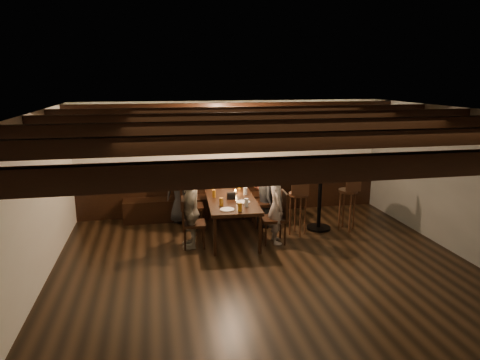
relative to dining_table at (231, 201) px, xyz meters
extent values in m
plane|color=black|center=(0.29, -2.05, -0.66)|extent=(7.00, 7.00, 0.00)
plane|color=black|center=(0.29, -2.05, 1.74)|extent=(7.00, 7.00, 0.00)
plane|color=silver|center=(0.29, 1.45, 0.54)|extent=(6.50, 0.00, 6.50)
plane|color=silver|center=(-2.96, -2.05, 0.54)|extent=(0.00, 7.00, 7.00)
cube|color=black|center=(0.29, 1.41, -0.11)|extent=(6.50, 0.08, 1.10)
cube|color=black|center=(-0.51, 1.15, -0.43)|extent=(3.00, 0.45, 0.45)
cube|color=black|center=(-0.51, 1.35, 1.09)|extent=(0.62, 0.12, 0.72)
cube|color=black|center=(-0.51, 1.28, 1.09)|extent=(0.50, 0.02, 0.58)
cube|color=black|center=(0.29, -4.95, 1.65)|extent=(6.50, 0.10, 0.16)
cube|color=black|center=(0.29, -3.79, 1.65)|extent=(6.50, 0.10, 0.16)
cube|color=black|center=(0.29, -2.63, 1.65)|extent=(6.50, 0.10, 0.16)
cube|color=black|center=(0.29, -1.47, 1.65)|extent=(6.50, 0.10, 0.16)
cube|color=black|center=(0.29, -0.31, 1.65)|extent=(6.50, 0.10, 0.16)
cube|color=black|center=(0.29, 0.85, 1.65)|extent=(6.50, 0.10, 0.16)
sphere|color=#FFE099|center=(-2.46, 0.83, 1.53)|extent=(0.07, 0.07, 0.07)
sphere|color=#FFE099|center=(-1.08, 0.83, 1.53)|extent=(0.07, 0.07, 0.07)
sphere|color=#FFE099|center=(0.29, 0.83, 1.53)|extent=(0.07, 0.07, 0.07)
sphere|color=#FFE099|center=(1.67, 0.83, 1.53)|extent=(0.07, 0.07, 0.07)
sphere|color=#FFE099|center=(3.04, 0.83, 1.53)|extent=(0.07, 0.07, 0.07)
cube|color=black|center=(0.00, 0.00, 0.03)|extent=(0.97, 1.96, 0.06)
cylinder|color=black|center=(-0.42, -0.88, -0.33)|extent=(0.06, 0.06, 0.66)
cylinder|color=black|center=(-0.32, 0.92, -0.33)|extent=(0.06, 0.06, 0.66)
cylinder|color=black|center=(0.32, -0.92, -0.33)|extent=(0.06, 0.06, 0.66)
cylinder|color=black|center=(0.42, 0.88, -0.33)|extent=(0.06, 0.06, 0.66)
cube|color=black|center=(-0.67, 0.49, -0.21)|extent=(0.46, 0.46, 0.05)
cube|color=black|center=(-0.87, 0.50, 0.05)|extent=(0.07, 0.44, 0.48)
cube|color=black|center=(-0.72, -0.41, -0.25)|extent=(0.42, 0.42, 0.05)
cube|color=black|center=(-0.90, -0.40, -0.01)|extent=(0.06, 0.40, 0.44)
cube|color=black|center=(0.72, 0.41, -0.20)|extent=(0.47, 0.47, 0.05)
cube|color=black|center=(0.93, 0.40, 0.08)|extent=(0.07, 0.45, 0.49)
cube|color=black|center=(0.67, -0.49, -0.22)|extent=(0.45, 0.45, 0.05)
cube|color=black|center=(0.86, -0.50, 0.03)|extent=(0.06, 0.42, 0.46)
imported|color=#2C2B2E|center=(-0.85, 0.95, -0.05)|extent=(0.62, 0.42, 1.22)
imported|color=gray|center=(0.06, 1.05, -0.07)|extent=(0.44, 0.31, 1.18)
imported|color=#5B2B1F|center=(0.95, 0.85, -0.05)|extent=(0.62, 0.49, 1.22)
imported|color=#A3988A|center=(-0.72, 0.49, 0.02)|extent=(0.55, 0.90, 1.35)
imported|color=gray|center=(-0.77, -0.41, -0.02)|extent=(0.36, 0.77, 1.29)
imported|color=#252628|center=(0.77, 0.41, -0.06)|extent=(0.42, 0.61, 1.21)
imported|color=gray|center=(0.72, -0.49, 0.00)|extent=(0.34, 0.50, 1.32)
cylinder|color=#BF7219|center=(-0.24, 0.71, 0.13)|extent=(0.07, 0.07, 0.14)
cylinder|color=#BF7219|center=(0.29, 0.64, 0.13)|extent=(0.07, 0.07, 0.14)
cylinder|color=#BF7219|center=(-0.29, 0.12, 0.13)|extent=(0.07, 0.07, 0.14)
cylinder|color=silver|center=(0.31, 0.18, 0.13)|extent=(0.07, 0.07, 0.14)
cylinder|color=#BF7219|center=(-0.24, -0.44, 0.13)|extent=(0.07, 0.07, 0.14)
cylinder|color=silver|center=(0.17, -0.56, 0.13)|extent=(0.07, 0.07, 0.14)
cylinder|color=#BF7219|center=(0.01, -0.80, 0.13)|extent=(0.07, 0.07, 0.14)
cylinder|color=white|center=(-0.19, -0.69, 0.07)|extent=(0.24, 0.24, 0.01)
cylinder|color=white|center=(0.16, -0.31, 0.07)|extent=(0.24, 0.24, 0.01)
cube|color=black|center=(0.00, -0.05, 0.12)|extent=(0.15, 0.10, 0.12)
cylinder|color=beige|center=(0.14, 0.29, 0.08)|extent=(0.05, 0.05, 0.05)
cylinder|color=black|center=(1.73, 0.00, -0.64)|extent=(0.46, 0.46, 0.04)
cylinder|color=black|center=(1.73, 0.00, -0.11)|extent=(0.07, 0.07, 1.05)
cylinder|color=black|center=(1.73, 0.00, 0.44)|extent=(0.63, 0.63, 0.05)
cylinder|color=#391D12|center=(1.23, -0.20, 0.12)|extent=(0.36, 0.36, 0.05)
cube|color=#391D12|center=(1.20, -0.36, 0.31)|extent=(0.32, 0.08, 0.34)
cylinder|color=#391D12|center=(2.23, -0.15, 0.12)|extent=(0.36, 0.36, 0.05)
cube|color=#391D12|center=(2.25, -0.31, 0.31)|extent=(0.32, 0.08, 0.34)
camera|label=1|loc=(-1.32, -7.40, 2.20)|focal=32.00mm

